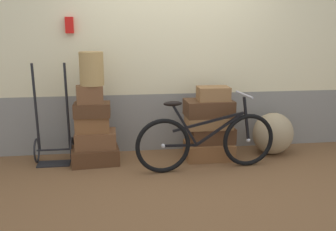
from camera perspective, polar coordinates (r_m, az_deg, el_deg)
The scene contains 16 objects.
ground at distance 4.74m, azimuth 2.27°, elevation -8.10°, with size 10.17×5.20×0.06m, color brown.
station_building at distance 5.26m, azimuth 0.86°, elevation 9.78°, with size 8.17×0.74×2.75m.
suitcase_0 at distance 4.93m, azimuth -10.73°, elevation -5.86°, with size 0.58×0.39×0.20m, color #4C2D19.
suitcase_1 at distance 4.90m, azimuth -10.66°, elevation -3.46°, with size 0.50×0.36×0.20m, color brown.
suitcase_2 at distance 4.86m, azimuth -11.18°, elevation -1.17°, with size 0.41×0.29×0.20m, color brown.
suitcase_3 at distance 4.79m, azimuth -11.18°, elevation 0.87°, with size 0.44×0.29×0.17m, color #4C2D19.
suitcase_4 at distance 4.73m, azimuth -11.56°, elevation 3.06°, with size 0.31×0.20×0.22m, color brown.
suitcase_5 at distance 5.06m, azimuth 6.05°, elevation -5.14°, with size 0.61×0.44×0.21m, color brown.
suitcase_6 at distance 5.03m, azimuth 6.50°, elevation -2.82°, with size 0.56×0.35×0.20m, color #4C2D19.
suitcase_7 at distance 4.97m, azimuth 6.00°, elevation -0.94°, with size 0.57×0.39×0.15m, color olive.
suitcase_8 at distance 4.95m, azimuth 6.04°, elevation 1.11°, with size 0.60×0.41×0.21m, color #4C2D19.
suitcase_9 at distance 4.90m, azimuth 6.73°, elevation 3.25°, with size 0.39×0.27×0.17m, color olive.
wicker_basket at distance 4.71m, azimuth -11.27°, elevation 6.82°, with size 0.29×0.29×0.40m, color #A8844C.
luggage_trolley at distance 5.05m, azimuth -16.58°, elevation -3.67°, with size 0.46×0.37×1.25m.
burlap_sack at distance 5.34m, azimuth 15.29°, elevation -2.59°, with size 0.55×0.46×0.56m, color #9E8966.
bicycle at distance 4.60m, azimuth 5.71°, elevation -3.77°, with size 1.72×0.46×0.91m.
Camera 1 is at (-0.80, -4.34, 1.68)m, focal length 41.13 mm.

